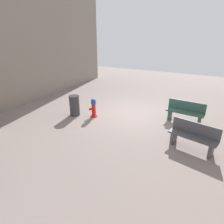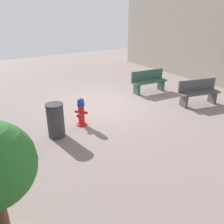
{
  "view_description": "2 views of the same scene",
  "coord_description": "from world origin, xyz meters",
  "views": [
    {
      "loc": [
        -3.39,
        8.51,
        3.81
      ],
      "look_at": [
        0.19,
        1.7,
        0.65
      ],
      "focal_mm": 31.42,
      "sensor_mm": 36.0,
      "label": 1
    },
    {
      "loc": [
        4.25,
        7.38,
        3.33
      ],
      "look_at": [
        0.75,
        1.91,
        0.54
      ],
      "focal_mm": 37.78,
      "sensor_mm": 36.0,
      "label": 2
    }
  ],
  "objects": [
    {
      "name": "ground_plane",
      "position": [
        0.0,
        0.0,
        0.0
      ],
      "size": [
        23.4,
        23.4,
        0.0
      ],
      "primitive_type": "plane",
      "color": "gray"
    },
    {
      "name": "fire_hydrant",
      "position": [
        1.44,
        1.21,
        0.45
      ],
      "size": [
        0.37,
        0.37,
        0.9
      ],
      "color": "red",
      "rests_on": "ground_plane"
    },
    {
      "name": "bench_near",
      "position": [
        -2.53,
        -0.22,
        0.49
      ],
      "size": [
        1.66,
        0.58,
        0.95
      ],
      "color": "#33594C",
      "rests_on": "ground_plane"
    },
    {
      "name": "bench_far",
      "position": [
        -3.12,
        1.96,
        0.49
      ],
      "size": [
        1.68,
        0.82,
        0.95
      ],
      "color": "#4C4C51",
      "rests_on": "ground_plane"
    },
    {
      "name": "trash_bin",
      "position": [
        2.36,
        1.48,
        0.5
      ],
      "size": [
        0.5,
        0.5,
        0.99
      ],
      "color": "#38383D",
      "rests_on": "ground_plane"
    }
  ]
}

